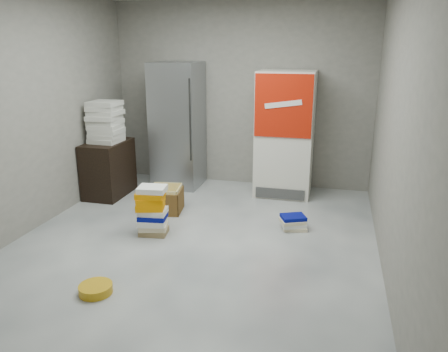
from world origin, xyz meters
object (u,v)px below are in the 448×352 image
wood_shelf (109,169)px  phonebook_stack_main (152,211)px  cardboard_box (166,201)px  coke_cooler (285,134)px  steel_fridge (178,126)px

wood_shelf → phonebook_stack_main: wood_shelf is taller
cardboard_box → wood_shelf: bearing=149.2°
wood_shelf → phonebook_stack_main: 1.67m
phonebook_stack_main → wood_shelf: bearing=127.9°
coke_cooler → cardboard_box: coke_cooler is taller
coke_cooler → cardboard_box: bearing=-141.0°
phonebook_stack_main → cardboard_box: phonebook_stack_main is taller
coke_cooler → wood_shelf: bearing=-163.7°
cardboard_box → steel_fridge: bearing=92.3°
phonebook_stack_main → cardboard_box: bearing=92.4°
wood_shelf → phonebook_stack_main: bearing=-44.5°
coke_cooler → wood_shelf: (-2.48, -0.72, -0.50)m
steel_fridge → phonebook_stack_main: bearing=-79.3°
steel_fridge → coke_cooler: steel_fridge is taller
phonebook_stack_main → steel_fridge: bearing=93.0°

